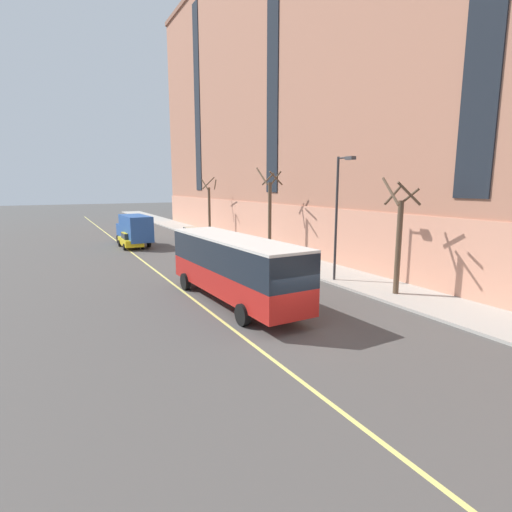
{
  "coord_description": "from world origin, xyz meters",
  "views": [
    {
      "loc": [
        -8.81,
        -13.32,
        6.15
      ],
      "look_at": [
        2.59,
        8.35,
        1.8
      ],
      "focal_mm": 28.0,
      "sensor_mm": 36.0,
      "label": 1
    }
  ],
  "objects_px": {
    "street_tree_mid_block": "(399,237)",
    "street_tree_far_downtown": "(209,208)",
    "parked_car_silver_3": "(214,241)",
    "box_truck": "(134,229)",
    "street_tree_far_uptown": "(270,212)",
    "parked_car_black_0": "(265,258)",
    "taxi_cab": "(131,240)",
    "parked_car_champagne_2": "(192,234)",
    "city_bus": "(233,265)",
    "street_lamp": "(339,207)"
  },
  "relations": [
    {
      "from": "street_tree_mid_block",
      "to": "street_tree_far_downtown",
      "type": "height_order",
      "value": "street_tree_far_downtown"
    },
    {
      "from": "parked_car_silver_3",
      "to": "box_truck",
      "type": "xyz_separation_m",
      "value": [
        -6.59,
        5.38,
        1.02
      ]
    },
    {
      "from": "street_tree_far_uptown",
      "to": "parked_car_black_0",
      "type": "bearing_deg",
      "value": -123.3
    },
    {
      "from": "street_tree_far_uptown",
      "to": "taxi_cab",
      "type": "bearing_deg",
      "value": 132.62
    },
    {
      "from": "parked_car_silver_3",
      "to": "box_truck",
      "type": "height_order",
      "value": "box_truck"
    },
    {
      "from": "parked_car_black_0",
      "to": "taxi_cab",
      "type": "relative_size",
      "value": 0.94
    },
    {
      "from": "parked_car_champagne_2",
      "to": "box_truck",
      "type": "xyz_separation_m",
      "value": [
        -6.42,
        -0.78,
        1.01
      ]
    },
    {
      "from": "city_bus",
      "to": "street_tree_far_uptown",
      "type": "relative_size",
      "value": 1.5
    },
    {
      "from": "city_bus",
      "to": "parked_car_black_0",
      "type": "relative_size",
      "value": 2.62
    },
    {
      "from": "city_bus",
      "to": "box_truck",
      "type": "distance_m",
      "value": 22.98
    },
    {
      "from": "city_bus",
      "to": "parked_car_champagne_2",
      "type": "height_order",
      "value": "city_bus"
    },
    {
      "from": "street_tree_far_uptown",
      "to": "street_lamp",
      "type": "bearing_deg",
      "value": -95.24
    },
    {
      "from": "box_truck",
      "to": "street_tree_far_uptown",
      "type": "height_order",
      "value": "street_tree_far_uptown"
    },
    {
      "from": "parked_car_silver_3",
      "to": "parked_car_black_0",
      "type": "bearing_deg",
      "value": -90.53
    },
    {
      "from": "street_lamp",
      "to": "street_tree_far_uptown",
      "type": "bearing_deg",
      "value": 84.76
    },
    {
      "from": "parked_car_black_0",
      "to": "parked_car_silver_3",
      "type": "bearing_deg",
      "value": 89.47
    },
    {
      "from": "street_tree_mid_block",
      "to": "street_lamp",
      "type": "xyz_separation_m",
      "value": [
        -0.92,
        4.04,
        1.46
      ]
    },
    {
      "from": "parked_car_champagne_2",
      "to": "box_truck",
      "type": "bearing_deg",
      "value": -173.04
    },
    {
      "from": "parked_car_black_0",
      "to": "street_tree_mid_block",
      "type": "xyz_separation_m",
      "value": [
        2.7,
        -10.18,
        2.57
      ]
    },
    {
      "from": "parked_car_silver_3",
      "to": "box_truck",
      "type": "relative_size",
      "value": 0.59
    },
    {
      "from": "street_lamp",
      "to": "parked_car_silver_3",
      "type": "bearing_deg",
      "value": 95.79
    },
    {
      "from": "parked_car_champagne_2",
      "to": "street_tree_far_downtown",
      "type": "bearing_deg",
      "value": 33.7
    },
    {
      "from": "street_tree_mid_block",
      "to": "box_truck",
      "type": "bearing_deg",
      "value": 109.44
    },
    {
      "from": "parked_car_black_0",
      "to": "street_tree_far_downtown",
      "type": "height_order",
      "value": "street_tree_far_downtown"
    },
    {
      "from": "parked_car_champagne_2",
      "to": "street_lamp",
      "type": "distance_m",
      "value": 23.21
    },
    {
      "from": "city_bus",
      "to": "parked_car_black_0",
      "type": "xyz_separation_m",
      "value": [
        5.89,
        7.11,
        -1.26
      ]
    },
    {
      "from": "box_truck",
      "to": "street_tree_mid_block",
      "type": "bearing_deg",
      "value": -70.56
    },
    {
      "from": "street_tree_mid_block",
      "to": "street_tree_far_uptown",
      "type": "xyz_separation_m",
      "value": [
        0.02,
        14.33,
        0.57
      ]
    },
    {
      "from": "city_bus",
      "to": "box_truck",
      "type": "bearing_deg",
      "value": 91.5
    },
    {
      "from": "street_tree_mid_block",
      "to": "parked_car_champagne_2",
      "type": "bearing_deg",
      "value": 95.89
    },
    {
      "from": "taxi_cab",
      "to": "parked_car_black_0",
      "type": "bearing_deg",
      "value": -64.4
    },
    {
      "from": "street_tree_mid_block",
      "to": "street_tree_far_downtown",
      "type": "bearing_deg",
      "value": 89.89
    },
    {
      "from": "parked_car_black_0",
      "to": "street_tree_far_uptown",
      "type": "xyz_separation_m",
      "value": [
        2.73,
        4.15,
        3.14
      ]
    },
    {
      "from": "parked_car_black_0",
      "to": "street_tree_mid_block",
      "type": "distance_m",
      "value": 10.84
    },
    {
      "from": "street_lamp",
      "to": "parked_car_champagne_2",
      "type": "bearing_deg",
      "value": 94.64
    },
    {
      "from": "parked_car_black_0",
      "to": "parked_car_champagne_2",
      "type": "bearing_deg",
      "value": 90.23
    },
    {
      "from": "street_lamp",
      "to": "box_truck",
      "type": "bearing_deg",
      "value": 110.61
    },
    {
      "from": "parked_car_black_0",
      "to": "parked_car_silver_3",
      "type": "xyz_separation_m",
      "value": [
        0.1,
        10.47,
        0.0
      ]
    },
    {
      "from": "street_tree_far_uptown",
      "to": "street_lamp",
      "type": "xyz_separation_m",
      "value": [
        -0.94,
        -10.29,
        0.89
      ]
    },
    {
      "from": "city_bus",
      "to": "street_tree_far_downtown",
      "type": "height_order",
      "value": "street_tree_far_downtown"
    },
    {
      "from": "parked_car_champagne_2",
      "to": "parked_car_silver_3",
      "type": "xyz_separation_m",
      "value": [
        0.16,
        -6.17,
        -0.0
      ]
    },
    {
      "from": "taxi_cab",
      "to": "street_tree_far_downtown",
      "type": "distance_m",
      "value": 10.89
    },
    {
      "from": "taxi_cab",
      "to": "street_tree_far_downtown",
      "type": "relative_size",
      "value": 0.66
    },
    {
      "from": "parked_car_silver_3",
      "to": "box_truck",
      "type": "bearing_deg",
      "value": 140.73
    },
    {
      "from": "parked_car_black_0",
      "to": "street_tree_far_downtown",
      "type": "relative_size",
      "value": 0.62
    },
    {
      "from": "parked_car_black_0",
      "to": "taxi_cab",
      "type": "xyz_separation_m",
      "value": [
        -7.11,
        14.83,
        0.0
      ]
    },
    {
      "from": "parked_car_silver_3",
      "to": "street_tree_far_downtown",
      "type": "xyz_separation_m",
      "value": [
        2.66,
        8.05,
        2.76
      ]
    },
    {
      "from": "taxi_cab",
      "to": "street_tree_far_downtown",
      "type": "bearing_deg",
      "value": 20.54
    },
    {
      "from": "parked_car_black_0",
      "to": "street_tree_mid_block",
      "type": "height_order",
      "value": "street_tree_mid_block"
    },
    {
      "from": "parked_car_silver_3",
      "to": "street_tree_far_uptown",
      "type": "xyz_separation_m",
      "value": [
        2.63,
        -6.33,
        3.14
      ]
    }
  ]
}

